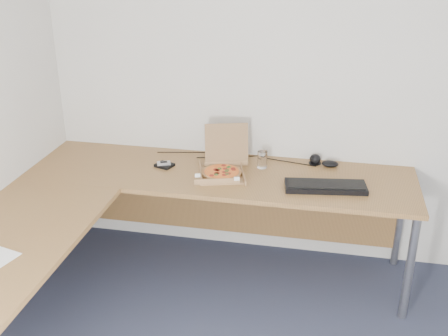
% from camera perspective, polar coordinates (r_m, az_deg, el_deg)
% --- Properties ---
extents(room_shell, '(3.50, 3.50, 2.50)m').
position_cam_1_polar(room_shell, '(1.98, 5.45, -4.21)').
color(room_shell, silver).
rests_on(room_shell, ground).
extents(desk, '(2.50, 2.20, 0.73)m').
position_cam_1_polar(desk, '(3.25, -7.57, -3.53)').
color(desk, olive).
rests_on(desk, ground).
extents(pizza_box, '(0.29, 0.33, 0.29)m').
position_cam_1_polar(pizza_box, '(3.49, -0.19, -0.17)').
color(pizza_box, '#A57B4F').
rests_on(pizza_box, desk).
extents(drinking_glass, '(0.06, 0.06, 0.11)m').
position_cam_1_polar(drinking_glass, '(3.59, 4.04, 0.89)').
color(drinking_glass, white).
rests_on(drinking_glass, desk).
extents(keyboard, '(0.51, 0.24, 0.03)m').
position_cam_1_polar(keyboard, '(3.36, 10.60, -1.93)').
color(keyboard, black).
rests_on(keyboard, desk).
extents(mouse, '(0.12, 0.09, 0.04)m').
position_cam_1_polar(mouse, '(3.68, 11.07, 0.44)').
color(mouse, black).
rests_on(mouse, desk).
extents(wallet, '(0.14, 0.12, 0.02)m').
position_cam_1_polar(wallet, '(3.64, -6.26, 0.30)').
color(wallet, black).
rests_on(wallet, desk).
extents(phone, '(0.10, 0.08, 0.02)m').
position_cam_1_polar(phone, '(3.63, -6.34, 0.50)').
color(phone, '#B2B5BA').
rests_on(phone, wallet).
extents(dome_speaker, '(0.08, 0.08, 0.07)m').
position_cam_1_polar(dome_speaker, '(3.71, 9.54, 0.99)').
color(dome_speaker, black).
rests_on(dome_speaker, desk).
extents(cable_bundle, '(0.54, 0.11, 0.01)m').
position_cam_1_polar(cable_bundle, '(3.77, 0.86, 1.20)').
color(cable_bundle, black).
rests_on(cable_bundle, desk).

